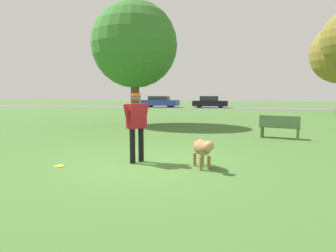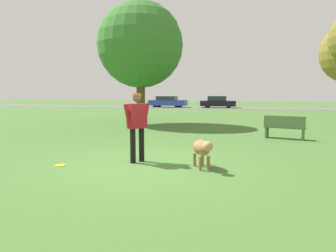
# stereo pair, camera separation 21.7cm
# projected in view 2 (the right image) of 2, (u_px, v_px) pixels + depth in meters

# --- Properties ---
(ground_plane) EXTENTS (120.00, 120.00, 0.00)m
(ground_plane) POSITION_uv_depth(u_px,v_px,m) (145.00, 164.00, 6.99)
(ground_plane) COLOR #426B2D
(far_road_strip) EXTENTS (120.00, 6.00, 0.01)m
(far_road_strip) POSITION_uv_depth(u_px,v_px,m) (226.00, 108.00, 34.30)
(far_road_strip) COLOR #5B5B59
(far_road_strip) RESTS_ON ground_plane
(person) EXTENTS (0.49, 0.62, 1.64)m
(person) POSITION_uv_depth(u_px,v_px,m) (137.00, 122.00, 7.04)
(person) COLOR black
(person) RESTS_ON ground_plane
(dog) EXTENTS (0.62, 0.99, 0.66)m
(dog) POSITION_uv_depth(u_px,v_px,m) (202.00, 148.00, 6.48)
(dog) COLOR olive
(dog) RESTS_ON ground_plane
(frisbee) EXTENTS (0.22, 0.22, 0.02)m
(frisbee) POSITION_uv_depth(u_px,v_px,m) (60.00, 165.00, 6.79)
(frisbee) COLOR yellow
(frisbee) RESTS_ON ground_plane
(tree_near_left) EXTENTS (4.42, 4.42, 6.35)m
(tree_near_left) POSITION_uv_depth(u_px,v_px,m) (140.00, 45.00, 15.47)
(tree_near_left) COLOR brown
(tree_near_left) RESTS_ON ground_plane
(parked_car_blue) EXTENTS (4.49, 1.88, 1.33)m
(parked_car_blue) POSITION_uv_depth(u_px,v_px,m) (168.00, 102.00, 35.94)
(parked_car_blue) COLOR #284293
(parked_car_blue) RESTS_ON ground_plane
(parked_car_black) EXTENTS (4.07, 1.81, 1.35)m
(parked_car_black) POSITION_uv_depth(u_px,v_px,m) (218.00, 102.00, 34.56)
(parked_car_black) COLOR black
(parked_car_black) RESTS_ON ground_plane
(park_bench) EXTENTS (1.46, 0.78, 0.84)m
(park_bench) POSITION_uv_depth(u_px,v_px,m) (284.00, 127.00, 10.74)
(park_bench) COLOR #4C6B42
(park_bench) RESTS_ON ground_plane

